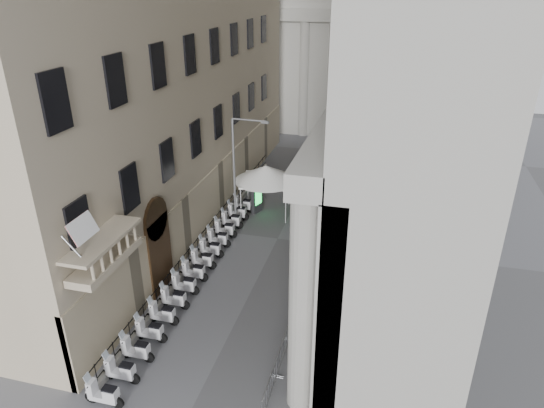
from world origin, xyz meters
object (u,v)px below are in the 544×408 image
(pedestrian_a, at_px, (288,182))
(pedestrian_b, at_px, (315,174))
(street_lamp, at_px, (238,165))
(info_kiosk, at_px, (257,199))
(scooter_0, at_px, (106,405))
(security_tent, at_px, (268,175))

(pedestrian_a, height_order, pedestrian_b, pedestrian_b)
(street_lamp, relative_size, info_kiosk, 3.80)
(street_lamp, distance_m, pedestrian_b, 10.53)
(street_lamp, bearing_deg, info_kiosk, 81.21)
(pedestrian_b, bearing_deg, street_lamp, 101.11)
(scooter_0, relative_size, info_kiosk, 0.73)
(info_kiosk, relative_size, pedestrian_a, 1.29)
(scooter_0, xyz_separation_m, pedestrian_b, (4.27, 25.59, 0.87))
(scooter_0, distance_m, pedestrian_b, 25.96)
(security_tent, distance_m, info_kiosk, 2.27)
(scooter_0, distance_m, security_tent, 19.31)
(street_lamp, bearing_deg, pedestrian_b, 70.45)
(scooter_0, relative_size, security_tent, 0.33)
(pedestrian_b, bearing_deg, scooter_0, 114.26)
(scooter_0, relative_size, street_lamp, 0.19)
(street_lamp, height_order, pedestrian_b, street_lamp)
(scooter_0, height_order, street_lamp, street_lamp)
(pedestrian_b, bearing_deg, security_tent, 104.31)
(security_tent, distance_m, street_lamp, 3.23)
(scooter_0, distance_m, info_kiosk, 19.11)
(security_tent, bearing_deg, info_kiosk, 174.09)
(security_tent, height_order, street_lamp, street_lamp)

